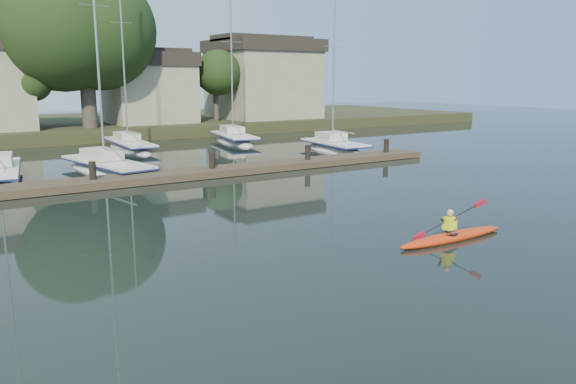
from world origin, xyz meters
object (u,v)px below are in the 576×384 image
sailboat_2 (107,175)px  sailboat_4 (334,153)px  sailboat_6 (130,151)px  sailboat_7 (234,144)px  dock (156,177)px  kayak (452,235)px

sailboat_2 → sailboat_4: sailboat_2 is taller
sailboat_6 → sailboat_7: sailboat_6 is taller
dock → sailboat_2: bearing=107.2°
kayak → sailboat_2: 19.75m
sailboat_2 → sailboat_7: 15.45m
sailboat_7 → kayak: bearing=-93.1°
sailboat_6 → sailboat_7: bearing=1.1°
kayak → sailboat_6: 28.35m
kayak → sailboat_6: (-1.36, 28.32, -0.34)m
sailboat_2 → sailboat_7: sailboat_2 is taller
sailboat_7 → sailboat_4: bearing=-57.6°
dock → sailboat_6: bearing=78.2°
sailboat_2 → sailboat_6: (4.10, 9.34, 0.01)m
sailboat_6 → sailboat_4: bearing=-34.6°
kayak → sailboat_2: size_ratio=0.30×
kayak → dock: 15.42m
kayak → sailboat_2: sailboat_2 is taller
kayak → sailboat_4: sailboat_4 is taller
kayak → sailboat_4: (10.35, 19.63, -0.37)m
dock → sailboat_7: (11.12, 13.35, -0.40)m
dock → sailboat_4: 15.30m
kayak → sailboat_6: bearing=93.3°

